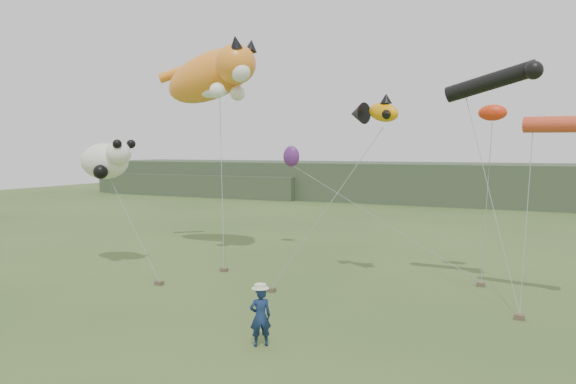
# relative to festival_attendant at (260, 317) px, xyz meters

# --- Properties ---
(ground) EXTENTS (120.00, 120.00, 0.00)m
(ground) POSITION_rel_festival_attendant_xyz_m (-0.28, 1.25, -0.83)
(ground) COLOR #385123
(ground) RESTS_ON ground
(headland) EXTENTS (90.00, 13.00, 4.00)m
(headland) POSITION_rel_festival_attendant_xyz_m (-3.39, 45.94, 1.09)
(headland) COLOR #2D3D28
(headland) RESTS_ON ground
(festival_attendant) EXTENTS (0.72, 0.69, 1.66)m
(festival_attendant) POSITION_rel_festival_attendant_xyz_m (0.00, 0.00, 0.00)
(festival_attendant) COLOR #14254B
(festival_attendant) RESTS_ON ground
(sandbag_anchors) EXTENTS (13.68, 5.63, 0.16)m
(sandbag_anchors) POSITION_rel_festival_attendant_xyz_m (-0.91, 6.59, -0.75)
(sandbag_anchors) COLOR brown
(sandbag_anchors) RESTS_ON ground
(cat_kite) EXTENTS (7.00, 3.73, 3.82)m
(cat_kite) POSITION_rel_festival_attendant_xyz_m (-8.63, 11.13, 8.45)
(cat_kite) COLOR orange
(cat_kite) RESTS_ON ground
(fish_kite) EXTENTS (2.45, 1.59, 1.22)m
(fish_kite) POSITION_rel_festival_attendant_xyz_m (0.54, 8.59, 6.12)
(fish_kite) COLOR orange
(fish_kite) RESTS_ON ground
(tube_kites) EXTENTS (6.17, 2.44, 2.70)m
(tube_kites) POSITION_rel_festival_attendant_xyz_m (6.34, 8.60, 6.48)
(tube_kites) COLOR black
(tube_kites) RESTS_ON ground
(panda_kite) EXTENTS (2.93, 1.89, 1.82)m
(panda_kite) POSITION_rel_festival_attendant_xyz_m (-11.43, 6.22, 4.12)
(panda_kite) COLOR white
(panda_kite) RESTS_ON ground
(misc_kites) EXTENTS (11.78, 4.19, 2.77)m
(misc_kites) POSITION_rel_festival_attendant_xyz_m (-1.40, 12.94, 5.03)
(misc_kites) COLOR red
(misc_kites) RESTS_ON ground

